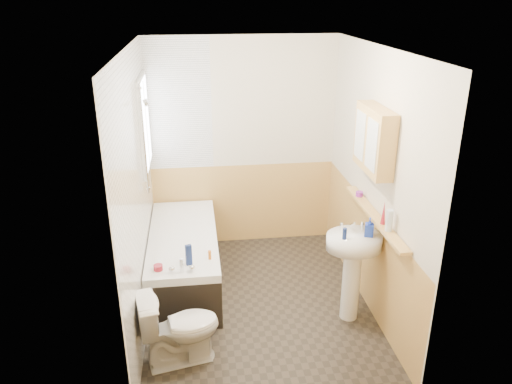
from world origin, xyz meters
TOP-DOWN VIEW (x-y plane):
  - floor at (0.00, 0.00)m, footprint 2.80×2.80m
  - ceiling at (0.00, 0.00)m, footprint 2.80×2.80m
  - wall_back at (0.00, 1.41)m, footprint 2.20×0.02m
  - wall_front at (0.00, -1.41)m, footprint 2.20×0.02m
  - wall_left at (-1.11, 0.00)m, footprint 0.02×2.80m
  - wall_right at (1.11, 0.00)m, footprint 0.02×2.80m
  - wainscot_right at (1.09, 0.00)m, footprint 0.01×2.80m
  - wainscot_front at (0.00, -1.39)m, footprint 2.20×0.01m
  - wainscot_back at (0.00, 1.39)m, footprint 2.20×0.01m
  - tile_cladding_left at (-1.09, 0.00)m, footprint 0.01×2.80m
  - tile_return_back at (-0.73, 1.39)m, footprint 0.75×0.01m
  - window at (-1.06, 0.95)m, footprint 0.03×0.79m
  - bathtub at (-0.73, 0.49)m, footprint 0.70×1.74m
  - shower_riser at (-1.04, 0.56)m, footprint 0.10×0.07m
  - toilet at (-0.76, -0.76)m, footprint 0.74×0.51m
  - sink at (0.84, -0.35)m, footprint 0.52×0.42m
  - pine_shelf at (1.04, -0.27)m, footprint 0.10×1.44m
  - medicine_cabinet at (1.01, -0.16)m, footprint 0.16×0.64m
  - foam_can at (1.04, -0.60)m, footprint 0.08×0.08m
  - green_bottle at (1.04, -0.47)m, footprint 0.06×0.06m
  - black_jar at (1.04, 0.18)m, footprint 0.08×0.08m
  - soap_bottle at (0.96, -0.38)m, footprint 0.14×0.19m
  - clear_bottle at (0.72, -0.41)m, footprint 0.05×0.05m
  - blue_gel at (-0.67, -0.15)m, footprint 0.06×0.05m
  - cream_jar at (-0.94, -0.21)m, footprint 0.09×0.09m
  - orange_bottle at (-0.47, -0.07)m, footprint 0.04×0.04m

SIDE VIEW (x-z plane):
  - floor at x=0.00m, z-range 0.00..0.00m
  - bathtub at x=-0.73m, z-range -0.06..0.66m
  - toilet at x=-0.76m, z-range 0.00..0.66m
  - wainscot_right at x=1.09m, z-range 0.00..1.00m
  - wainscot_front at x=0.00m, z-range 0.00..1.00m
  - wainscot_back at x=0.00m, z-range 0.00..1.00m
  - cream_jar at x=-0.94m, z-range 0.58..0.63m
  - orange_bottle at x=-0.47m, z-range 0.58..0.67m
  - sink at x=0.84m, z-range 0.13..1.13m
  - blue_gel at x=-0.67m, z-range 0.58..0.78m
  - soap_bottle at x=0.96m, z-range 0.88..0.97m
  - clear_bottle at x=0.72m, z-range 0.88..0.99m
  - pine_shelf at x=1.04m, z-range 1.01..1.04m
  - black_jar at x=1.04m, z-range 1.04..1.09m
  - foam_can at x=1.04m, z-range 1.04..1.23m
  - green_bottle at x=1.04m, z-range 1.04..1.26m
  - wall_back at x=0.00m, z-range 0.00..2.50m
  - wall_front at x=0.00m, z-range 0.00..2.50m
  - wall_left at x=-1.11m, z-range 0.00..2.50m
  - wall_right at x=1.11m, z-range 0.00..2.50m
  - tile_cladding_left at x=-1.09m, z-range 0.00..2.50m
  - window at x=-1.06m, z-range 1.15..2.15m
  - shower_riser at x=-1.04m, z-range 1.13..2.24m
  - medicine_cabinet at x=1.01m, z-range 1.43..2.01m
  - tile_return_back at x=-0.73m, z-range 1.00..2.50m
  - ceiling at x=0.00m, z-range 2.50..2.50m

